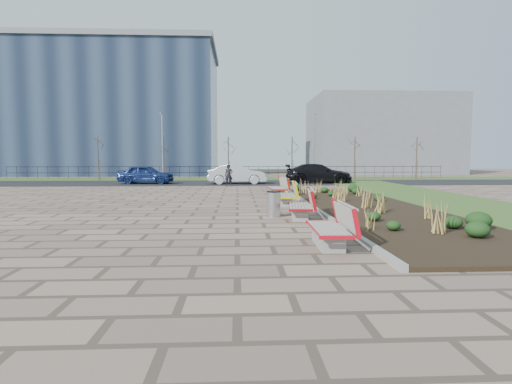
{
  "coord_description": "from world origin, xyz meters",
  "views": [
    {
      "loc": [
        0.84,
        -11.07,
        2.13
      ],
      "look_at": [
        1.5,
        3.0,
        0.9
      ],
      "focal_mm": 28.0,
      "sensor_mm": 36.0,
      "label": 1
    }
  ],
  "objects_px": {
    "bench_b": "(300,204)",
    "pedestrian": "(229,175)",
    "bench_a": "(328,226)",
    "lamp_west": "(162,147)",
    "car_black": "(318,173)",
    "bench_d": "(277,187)",
    "car_silver": "(237,174)",
    "bench_c": "(286,194)",
    "car_blue": "(146,174)",
    "litter_bin": "(274,204)",
    "lamp_east": "(314,147)"
  },
  "relations": [
    {
      "from": "bench_b",
      "to": "litter_bin",
      "type": "xyz_separation_m",
      "value": [
        -0.87,
        0.39,
        -0.04
      ]
    },
    {
      "from": "bench_a",
      "to": "car_blue",
      "type": "xyz_separation_m",
      "value": [
        -9.45,
        22.88,
        0.27
      ]
    },
    {
      "from": "bench_c",
      "to": "litter_bin",
      "type": "height_order",
      "value": "bench_c"
    },
    {
      "from": "pedestrian",
      "to": "lamp_east",
      "type": "relative_size",
      "value": 0.27
    },
    {
      "from": "bench_b",
      "to": "bench_c",
      "type": "relative_size",
      "value": 1.0
    },
    {
      "from": "litter_bin",
      "to": "car_silver",
      "type": "relative_size",
      "value": 0.2
    },
    {
      "from": "car_blue",
      "to": "car_black",
      "type": "height_order",
      "value": "car_black"
    },
    {
      "from": "bench_c",
      "to": "lamp_west",
      "type": "distance_m",
      "value": 21.64
    },
    {
      "from": "car_silver",
      "to": "lamp_east",
      "type": "bearing_deg",
      "value": -55.56
    },
    {
      "from": "bench_a",
      "to": "car_blue",
      "type": "distance_m",
      "value": 24.76
    },
    {
      "from": "bench_c",
      "to": "car_silver",
      "type": "bearing_deg",
      "value": 104.07
    },
    {
      "from": "lamp_east",
      "to": "car_silver",
      "type": "bearing_deg",
      "value": -143.36
    },
    {
      "from": "bench_d",
      "to": "car_black",
      "type": "relative_size",
      "value": 0.39
    },
    {
      "from": "litter_bin",
      "to": "lamp_east",
      "type": "xyz_separation_m",
      "value": [
        5.87,
        23.0,
        2.58
      ]
    },
    {
      "from": "litter_bin",
      "to": "lamp_east",
      "type": "bearing_deg",
      "value": 75.68
    },
    {
      "from": "bench_c",
      "to": "lamp_west",
      "type": "xyz_separation_m",
      "value": [
        -9.0,
        19.52,
        2.54
      ]
    },
    {
      "from": "litter_bin",
      "to": "lamp_west",
      "type": "distance_m",
      "value": 24.53
    },
    {
      "from": "bench_c",
      "to": "car_silver",
      "type": "relative_size",
      "value": 0.45
    },
    {
      "from": "car_silver",
      "to": "lamp_west",
      "type": "height_order",
      "value": "lamp_west"
    },
    {
      "from": "bench_a",
      "to": "lamp_west",
      "type": "relative_size",
      "value": 0.35
    },
    {
      "from": "car_blue",
      "to": "bench_d",
      "type": "bearing_deg",
      "value": -133.13
    },
    {
      "from": "car_black",
      "to": "litter_bin",
      "type": "bearing_deg",
      "value": 169.33
    },
    {
      "from": "car_black",
      "to": "lamp_west",
      "type": "distance_m",
      "value": 14.44
    },
    {
      "from": "bench_a",
      "to": "litter_bin",
      "type": "xyz_separation_m",
      "value": [
        -0.87,
        4.74,
        -0.04
      ]
    },
    {
      "from": "litter_bin",
      "to": "car_black",
      "type": "distance_m",
      "value": 19.16
    },
    {
      "from": "pedestrian",
      "to": "car_silver",
      "type": "xyz_separation_m",
      "value": [
        0.6,
        2.4,
        -0.01
      ]
    },
    {
      "from": "bench_d",
      "to": "car_black",
      "type": "height_order",
      "value": "car_black"
    },
    {
      "from": "car_black",
      "to": "lamp_east",
      "type": "distance_m",
      "value": 5.15
    },
    {
      "from": "bench_a",
      "to": "lamp_east",
      "type": "relative_size",
      "value": 0.35
    },
    {
      "from": "bench_b",
      "to": "lamp_west",
      "type": "bearing_deg",
      "value": 117.6
    },
    {
      "from": "car_blue",
      "to": "bench_b",
      "type": "bearing_deg",
      "value": -148.06
    },
    {
      "from": "bench_d",
      "to": "lamp_east",
      "type": "bearing_deg",
      "value": 65.67
    },
    {
      "from": "lamp_west",
      "to": "bench_c",
      "type": "bearing_deg",
      "value": -65.24
    },
    {
      "from": "bench_b",
      "to": "litter_bin",
      "type": "relative_size",
      "value": 2.3
    },
    {
      "from": "lamp_east",
      "to": "bench_a",
      "type": "bearing_deg",
      "value": -100.22
    },
    {
      "from": "bench_c",
      "to": "bench_d",
      "type": "xyz_separation_m",
      "value": [
        0.0,
        4.14,
        0.0
      ]
    },
    {
      "from": "bench_d",
      "to": "car_silver",
      "type": "xyz_separation_m",
      "value": [
        -2.19,
        10.03,
        0.29
      ]
    },
    {
      "from": "litter_bin",
      "to": "car_silver",
      "type": "distance_m",
      "value": 17.71
    },
    {
      "from": "bench_c",
      "to": "car_black",
      "type": "relative_size",
      "value": 0.39
    },
    {
      "from": "bench_d",
      "to": "car_black",
      "type": "distance_m",
      "value": 11.67
    },
    {
      "from": "bench_b",
      "to": "pedestrian",
      "type": "height_order",
      "value": "pedestrian"
    },
    {
      "from": "car_silver",
      "to": "lamp_west",
      "type": "relative_size",
      "value": 0.78
    },
    {
      "from": "litter_bin",
      "to": "car_blue",
      "type": "distance_m",
      "value": 20.07
    },
    {
      "from": "car_silver",
      "to": "car_blue",
      "type": "bearing_deg",
      "value": 83.97
    },
    {
      "from": "bench_c",
      "to": "pedestrian",
      "type": "xyz_separation_m",
      "value": [
        -2.79,
        11.76,
        0.3
      ]
    },
    {
      "from": "bench_d",
      "to": "lamp_west",
      "type": "height_order",
      "value": "lamp_west"
    },
    {
      "from": "lamp_west",
      "to": "lamp_east",
      "type": "height_order",
      "value": "same"
    },
    {
      "from": "bench_c",
      "to": "bench_d",
      "type": "height_order",
      "value": "same"
    },
    {
      "from": "bench_d",
      "to": "litter_bin",
      "type": "bearing_deg",
      "value": -102.85
    },
    {
      "from": "bench_a",
      "to": "car_silver",
      "type": "relative_size",
      "value": 0.45
    }
  ]
}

